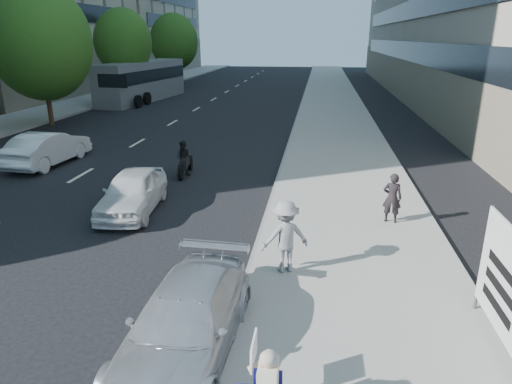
% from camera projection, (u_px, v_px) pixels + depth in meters
% --- Properties ---
extents(ground, '(160.00, 160.00, 0.00)m').
position_uv_depth(ground, '(177.00, 290.00, 10.07)').
color(ground, black).
rests_on(ground, ground).
extents(near_sidewalk, '(5.00, 120.00, 0.15)m').
position_uv_depth(near_sidewalk, '(336.00, 126.00, 28.28)').
color(near_sidewalk, gray).
rests_on(near_sidewalk, ground).
extents(far_sidewalk, '(4.50, 120.00, 0.15)m').
position_uv_depth(far_sidewalk, '(27.00, 118.00, 30.97)').
color(far_sidewalk, gray).
rests_on(far_sidewalk, ground).
extents(tree_far_c, '(6.00, 6.00, 8.47)m').
position_uv_depth(tree_far_c, '(40.00, 42.00, 27.10)').
color(tree_far_c, '#382616').
rests_on(tree_far_c, ground).
extents(tree_far_d, '(4.80, 4.80, 7.65)m').
position_uv_depth(tree_far_d, '(123.00, 42.00, 38.39)').
color(tree_far_d, '#382616').
rests_on(tree_far_d, ground).
extents(tree_far_e, '(5.40, 5.40, 7.89)m').
position_uv_depth(tree_far_e, '(174.00, 42.00, 51.55)').
color(tree_far_e, '#382616').
rests_on(tree_far_e, ground).
extents(jogger, '(1.26, 1.00, 1.71)m').
position_uv_depth(jogger, '(285.00, 236.00, 10.37)').
color(jogger, gray).
rests_on(jogger, near_sidewalk).
extents(pedestrian_woman, '(0.59, 0.44, 1.48)m').
position_uv_depth(pedestrian_woman, '(392.00, 198.00, 13.20)').
color(pedestrian_woman, black).
rests_on(pedestrian_woman, near_sidewalk).
extents(parked_sedan, '(1.92, 4.36, 1.25)m').
position_uv_depth(parked_sedan, '(185.00, 322.00, 7.89)').
color(parked_sedan, '#B4B7BC').
rests_on(parked_sedan, ground).
extents(white_sedan_near, '(1.92, 4.01, 1.32)m').
position_uv_depth(white_sedan_near, '(132.00, 191.00, 14.46)').
color(white_sedan_near, white).
rests_on(white_sedan_near, ground).
extents(white_sedan_mid, '(1.85, 4.51, 1.45)m').
position_uv_depth(white_sedan_mid, '(48.00, 148.00, 19.80)').
color(white_sedan_mid, silver).
rests_on(white_sedan_mid, ground).
extents(motorcycle, '(0.76, 2.05, 1.42)m').
position_uv_depth(motorcycle, '(185.00, 160.00, 18.25)').
color(motorcycle, black).
rests_on(motorcycle, ground).
extents(bus, '(3.91, 12.29, 3.30)m').
position_uv_depth(bus, '(143.00, 81.00, 39.68)').
color(bus, slate).
rests_on(bus, ground).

